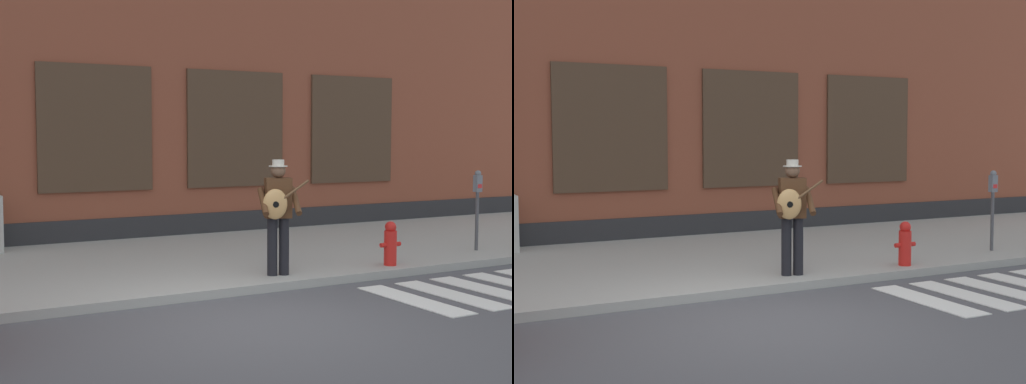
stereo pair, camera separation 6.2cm
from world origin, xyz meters
The scene contains 6 objects.
ground_plane centered at (0.00, 0.00, 0.00)m, with size 160.00×160.00×0.00m, color #4C4C51.
sidewalk centered at (0.00, 3.91, 0.06)m, with size 28.00×5.22×0.12m.
building_backdrop centered at (0.00, 8.52, 4.37)m, with size 28.00×4.06×8.76m.
busker centered at (1.35, 1.77, 1.09)m, with size 0.72×0.66×1.70m.
parking_meter centered at (5.66, 2.11, 1.07)m, with size 0.13×0.11×1.44m.
fire_hydrant centered at (3.34, 1.65, 0.47)m, with size 0.38×0.20×0.70m.
Camera 1 is at (-3.80, -7.18, 2.15)m, focal length 50.00 mm.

